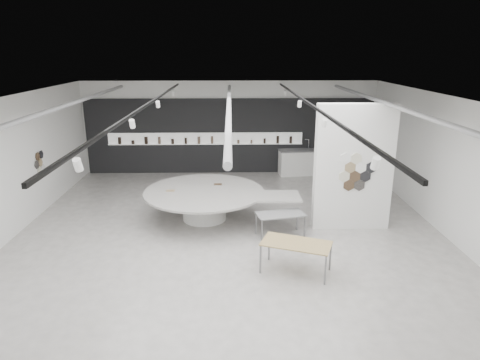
{
  "coord_description": "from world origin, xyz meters",
  "views": [
    {
      "loc": [
        0.04,
        -10.55,
        4.99
      ],
      "look_at": [
        0.3,
        1.2,
        1.4
      ],
      "focal_mm": 32.0,
      "sensor_mm": 36.0,
      "label": 1
    }
  ],
  "objects_px": {
    "kitchen_counter": "(301,162)",
    "sample_table_stone": "(280,215)",
    "sample_table_wood": "(296,245)",
    "partition_column": "(353,168)",
    "display_island": "(207,201)"
  },
  "relations": [
    {
      "from": "kitchen_counter",
      "to": "sample_table_stone",
      "type": "bearing_deg",
      "value": -109.47
    },
    {
      "from": "sample_table_wood",
      "to": "sample_table_stone",
      "type": "xyz_separation_m",
      "value": [
        -0.14,
        2.01,
        -0.07
      ]
    },
    {
      "from": "partition_column",
      "to": "sample_table_stone",
      "type": "bearing_deg",
      "value": -164.01
    },
    {
      "from": "display_island",
      "to": "kitchen_counter",
      "type": "relative_size",
      "value": 2.45
    },
    {
      "from": "partition_column",
      "to": "sample_table_wood",
      "type": "bearing_deg",
      "value": -127.0
    },
    {
      "from": "sample_table_wood",
      "to": "kitchen_counter",
      "type": "distance_m",
      "value": 8.28
    },
    {
      "from": "partition_column",
      "to": "kitchen_counter",
      "type": "xyz_separation_m",
      "value": [
        -0.55,
        5.54,
        -1.28
      ]
    },
    {
      "from": "display_island",
      "to": "partition_column",
      "type": "bearing_deg",
      "value": -9.35
    },
    {
      "from": "kitchen_counter",
      "to": "display_island",
      "type": "bearing_deg",
      "value": -132.19
    },
    {
      "from": "sample_table_stone",
      "to": "kitchen_counter",
      "type": "height_order",
      "value": "kitchen_counter"
    },
    {
      "from": "partition_column",
      "to": "kitchen_counter",
      "type": "relative_size",
      "value": 1.9
    },
    {
      "from": "sample_table_wood",
      "to": "sample_table_stone",
      "type": "height_order",
      "value": "sample_table_wood"
    },
    {
      "from": "sample_table_stone",
      "to": "kitchen_counter",
      "type": "xyz_separation_m",
      "value": [
        1.55,
        6.15,
        -0.09
      ]
    },
    {
      "from": "display_island",
      "to": "sample_table_wood",
      "type": "distance_m",
      "value": 3.98
    },
    {
      "from": "sample_table_stone",
      "to": "kitchen_counter",
      "type": "bearing_deg",
      "value": 75.81
    }
  ]
}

